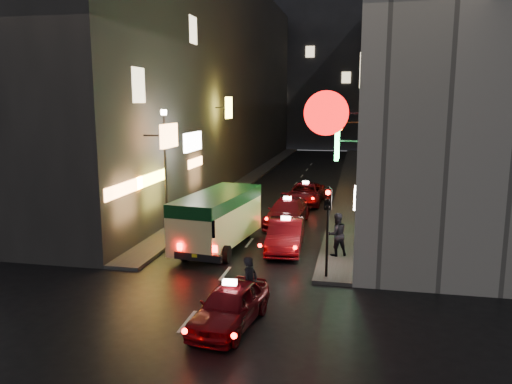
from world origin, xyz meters
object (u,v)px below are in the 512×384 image
Objects in this scene: taxi_near at (230,302)px; traffic_light at (328,212)px; minibus at (218,214)px; pedestrian_crossing at (250,280)px; lamp_post at (165,165)px.

taxi_near is 5.53m from traffic_light.
pedestrian_crossing is at bearing -65.61° from minibus.
minibus reaches higher than pedestrian_crossing.
lamp_post is (-5.59, 9.00, 2.96)m from taxi_near.
pedestrian_crossing reaches higher than taxi_near.
traffic_light reaches higher than taxi_near.
pedestrian_crossing is 0.59× the size of traffic_light.
pedestrian_crossing is at bearing 74.79° from taxi_near.
minibus is at bearing 108.47° from taxi_near.
minibus is 7.13m from pedestrian_crossing.
pedestrian_crossing is 10.11m from lamp_post.
traffic_light is at bearing -32.13° from minibus.
lamp_post reaches higher than traffic_light.
taxi_near is at bearing -176.81° from pedestrian_crossing.
traffic_light is at bearing -28.91° from lamp_post.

